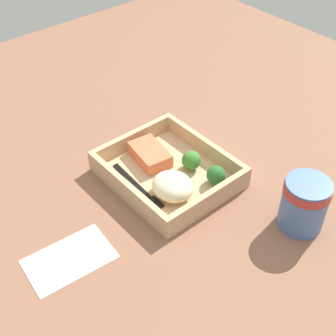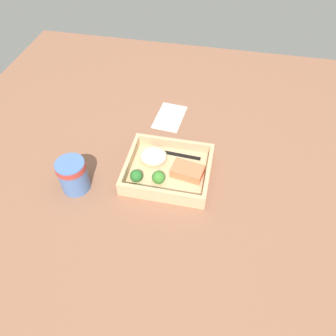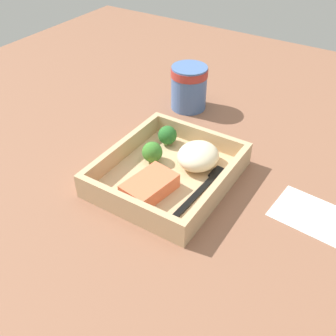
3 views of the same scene
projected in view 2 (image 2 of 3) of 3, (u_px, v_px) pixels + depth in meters
The scene contains 10 objects.
ground_plane at pixel (168, 176), 101.34cm from camera, with size 160.00×160.00×2.00cm, color brown.
takeout_tray at pixel (168, 173), 100.14cm from camera, with size 25.36×21.93×1.20cm, color tan.
tray_rim at pixel (168, 167), 98.35cm from camera, with size 25.36×21.93×3.59cm.
salmon_fillet at pixel (187, 172), 97.75cm from camera, with size 9.35×5.90×2.82cm, color #F07048.
mashed_potatoes at pixel (153, 156), 100.88cm from camera, with size 8.47×7.66×4.46cm, color beige.
broccoli_floret_1 at pixel (136, 176), 95.76cm from camera, with size 3.82×3.82×4.00cm.
broccoli_floret_2 at pixel (159, 177), 95.31cm from camera, with size 3.95×3.95×4.14cm.
fork at pixel (173, 154), 104.33cm from camera, with size 15.87×2.52×0.44cm.
paper_cup at pixel (73, 174), 92.96cm from camera, with size 8.50×8.50×10.27cm.
receipt_slip at pixel (170, 117), 118.48cm from camera, with size 9.35×14.93×0.24cm, color white.
Camera 2 is at (-13.27, 64.08, 76.41)cm, focal length 35.00 mm.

